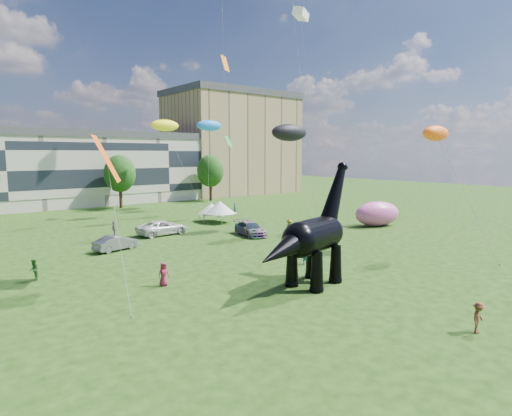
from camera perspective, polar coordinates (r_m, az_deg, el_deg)
ground at (r=27.37m, az=9.61°, el=-12.24°), size 220.00×220.00×0.00m
terrace_row at (r=79.80m, az=-30.90°, el=4.00°), size 78.00×11.00×12.00m
apartment_block at (r=101.27m, az=-3.18°, el=8.32°), size 28.00×18.00×22.00m
tree_mid_right at (r=75.18m, az=-17.71°, el=4.77°), size 5.20×5.20×9.44m
tree_far_right at (r=83.47m, az=-6.10°, el=5.28°), size 5.20×5.20×9.44m
dinosaur_sculpture at (r=29.52m, az=7.36°, el=-4.07°), size 10.78×4.11×8.80m
car_grey at (r=42.61m, az=-18.17°, el=-4.46°), size 4.53×2.49×1.41m
car_white at (r=49.41m, az=-12.38°, el=-2.57°), size 5.96×3.05×1.61m
car_dark at (r=47.83m, az=-0.76°, el=-2.79°), size 3.08×5.50×1.51m
gazebo_near at (r=56.73m, az=-4.85°, el=0.06°), size 5.13×5.13×2.87m
gazebo_far at (r=58.02m, az=-5.98°, el=-0.09°), size 4.43×4.43×2.45m
inflatable_pink at (r=56.13m, az=15.85°, el=-0.73°), size 6.90×4.82×3.13m
visitors at (r=38.89m, az=-7.52°, el=-5.04°), size 48.52×43.50×1.88m
kites at (r=48.29m, az=-5.29°, el=15.51°), size 68.16×44.51×31.67m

